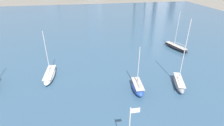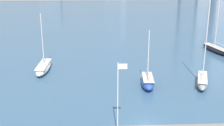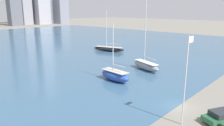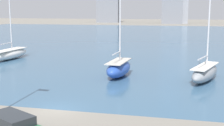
% 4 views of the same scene
% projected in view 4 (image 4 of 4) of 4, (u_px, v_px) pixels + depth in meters
% --- Properties ---
extents(ground_plane, '(500.00, 500.00, 0.00)m').
position_uv_depth(ground_plane, '(56.00, 110.00, 25.91)').
color(ground_plane, gray).
extents(harbor_water, '(180.00, 140.00, 0.00)m').
position_uv_depth(harbor_water, '(150.00, 37.00, 93.08)').
color(harbor_water, '#385B7A').
rests_on(harbor_water, ground_plane).
extents(sailboat_gray, '(4.41, 8.41, 16.03)m').
position_uv_depth(sailboat_gray, '(205.00, 72.00, 36.28)').
color(sailboat_gray, gray).
rests_on(sailboat_gray, harbor_water).
extents(sailboat_white, '(2.96, 9.59, 12.22)m').
position_uv_depth(sailboat_white, '(10.00, 54.00, 52.11)').
color(sailboat_white, white).
rests_on(sailboat_white, harbor_water).
extents(sailboat_blue, '(2.83, 6.93, 10.66)m').
position_uv_depth(sailboat_blue, '(119.00, 68.00, 38.54)').
color(sailboat_blue, '#284CA8').
rests_on(sailboat_blue, harbor_water).
extents(parked_wagon_green, '(4.83, 3.81, 1.55)m').
position_uv_depth(parked_wagon_green, '(11.00, 124.00, 20.29)').
color(parked_wagon_green, '#235B38').
rests_on(parked_wagon_green, ground_plane).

